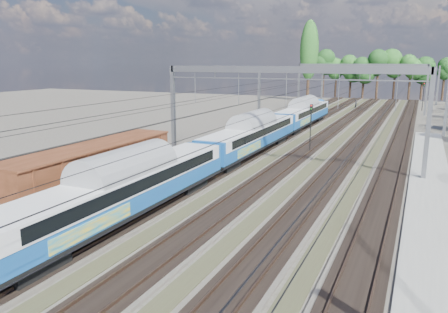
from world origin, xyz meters
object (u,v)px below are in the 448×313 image
at_px(freight_boxcar, 93,169).
at_px(worker, 356,104).
at_px(signal_near, 311,123).
at_px(emu_train, 251,131).
at_px(signal_far, 423,93).

distance_m(freight_boxcar, worker, 69.72).
distance_m(freight_boxcar, signal_near, 23.90).
xyz_separation_m(emu_train, worker, (3.25, 51.21, -1.66)).
bearing_deg(worker, emu_train, -164.44).
distance_m(emu_train, signal_near, 6.42).
xyz_separation_m(worker, signal_far, (12.28, 1.96, 2.51)).
height_order(emu_train, worker, emu_train).
distance_m(emu_train, signal_far, 55.40).
relative_size(emu_train, signal_near, 12.32).
height_order(emu_train, signal_near, signal_near).
bearing_deg(signal_near, worker, 83.47).
bearing_deg(signal_far, freight_boxcar, -82.56).
xyz_separation_m(freight_boxcar, worker, (7.75, 69.27, -1.39)).
distance_m(worker, signal_far, 12.69).
bearing_deg(signal_near, emu_train, -152.41).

